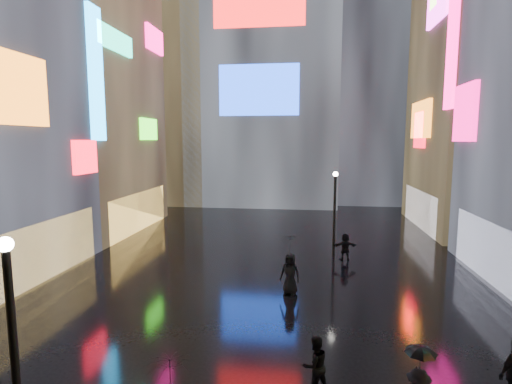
# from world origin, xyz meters

# --- Properties ---
(ground) EXTENTS (140.00, 140.00, 0.00)m
(ground) POSITION_xyz_m (0.00, 20.00, 0.00)
(ground) COLOR black
(ground) RESTS_ON ground
(building_left_far) EXTENTS (10.28, 12.00, 22.00)m
(building_left_far) POSITION_xyz_m (-15.98, 26.00, 10.98)
(building_left_far) COLOR black
(building_left_far) RESTS_ON ground
(building_right_far) EXTENTS (10.28, 12.00, 28.00)m
(building_right_far) POSITION_xyz_m (15.98, 30.00, 13.98)
(building_right_far) COLOR black
(building_right_far) RESTS_ON ground
(tower_main) EXTENTS (16.00, 14.20, 42.00)m
(tower_main) POSITION_xyz_m (-3.00, 43.97, 21.01)
(tower_main) COLOR black
(tower_main) RESTS_ON ground
(tower_flank_right) EXTENTS (12.00, 12.00, 34.00)m
(tower_flank_right) POSITION_xyz_m (9.00, 46.00, 17.00)
(tower_flank_right) COLOR black
(tower_flank_right) RESTS_ON ground
(tower_flank_left) EXTENTS (10.00, 10.00, 26.00)m
(tower_flank_left) POSITION_xyz_m (-14.00, 42.00, 13.00)
(tower_flank_left) COLOR black
(tower_flank_left) RESTS_ON ground
(lamp_near) EXTENTS (0.30, 0.30, 5.20)m
(lamp_near) POSITION_xyz_m (-3.65, 3.30, 2.94)
(lamp_near) COLOR black
(lamp_near) RESTS_ON ground
(lamp_far) EXTENTS (0.30, 0.30, 5.20)m
(lamp_far) POSITION_xyz_m (3.61, 20.38, 2.94)
(lamp_far) COLOR black
(lamp_far) RESTS_ON ground
(pedestrian_1) EXTENTS (1.00, 0.94, 1.65)m
(pedestrian_1) POSITION_xyz_m (2.30, 7.11, 0.82)
(pedestrian_1) COLOR black
(pedestrian_1) RESTS_ON ground
(pedestrian_4) EXTENTS (1.05, 0.83, 1.89)m
(pedestrian_4) POSITION_xyz_m (1.27, 14.32, 0.94)
(pedestrian_4) COLOR black
(pedestrian_4) RESTS_ON ground
(pedestrian_5) EXTENTS (1.53, 0.74, 1.59)m
(pedestrian_5) POSITION_xyz_m (4.25, 19.98, 0.79)
(pedestrian_5) COLOR black
(pedestrian_5) RESTS_ON ground
(umbrella_0) EXTENTS (1.26, 1.25, 0.95)m
(umbrella_0) POSITION_xyz_m (-0.78, 4.06, 2.09)
(umbrella_0) COLOR black
(umbrella_0) RESTS_ON pedestrian_0
(umbrella_1) EXTENTS (0.97, 0.97, 0.64)m
(umbrella_1) POSITION_xyz_m (4.74, 5.94, 1.89)
(umbrella_1) COLOR black
(umbrella_1) RESTS_ON pedestrian_2
(umbrella_2) EXTENTS (1.27, 1.27, 0.85)m
(umbrella_2) POSITION_xyz_m (1.27, 14.32, 2.32)
(umbrella_2) COLOR black
(umbrella_2) RESTS_ON pedestrian_4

